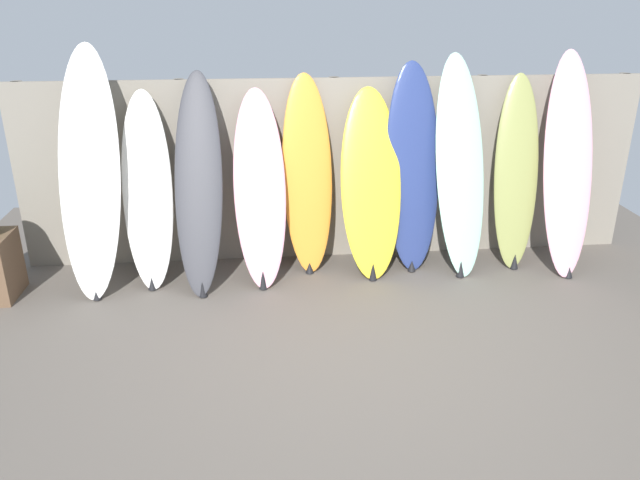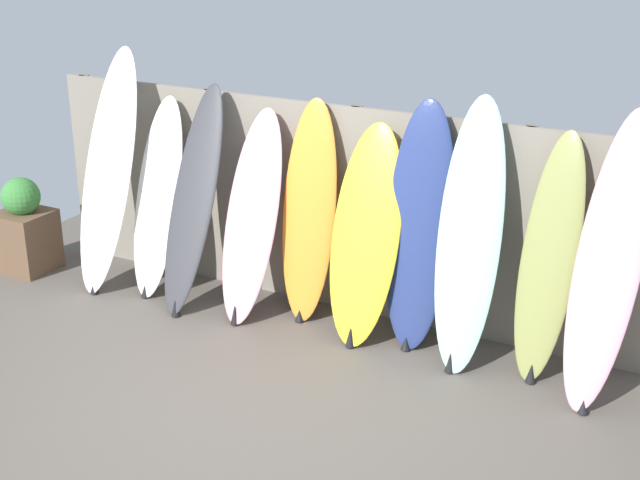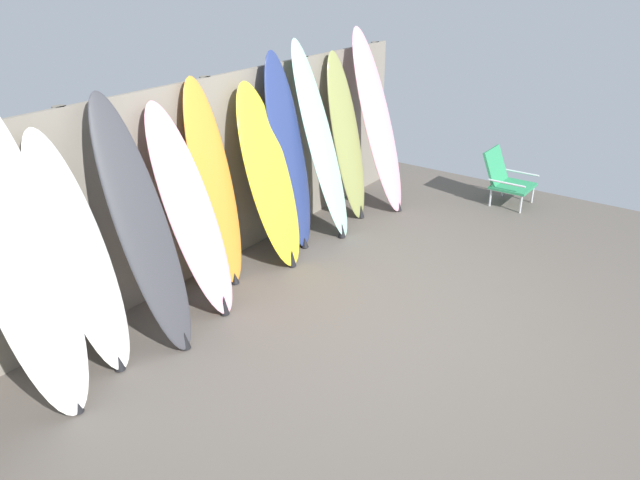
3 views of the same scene
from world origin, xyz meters
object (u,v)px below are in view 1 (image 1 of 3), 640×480
at_px(surfboard_white_1, 148,192).
at_px(surfboard_orange_4, 307,176).
at_px(surfboard_navy_6, 413,170).
at_px(surfboard_pink_9, 568,165).
at_px(surfboard_white_0, 90,174).
at_px(surfboard_olive_8, 516,174).
at_px(surfboard_yellow_5, 371,186).
at_px(surfboard_seafoam_7, 460,168).
at_px(surfboard_charcoal_2, 199,185).
at_px(surfboard_pink_3, 260,190).

bearing_deg(surfboard_white_1, surfboard_orange_4, 5.14).
bearing_deg(surfboard_navy_6, surfboard_pink_9, -5.67).
xyz_separation_m(surfboard_white_0, surfboard_pink_9, (4.38, 0.04, -0.05)).
bearing_deg(surfboard_orange_4, surfboard_olive_8, -1.63).
bearing_deg(surfboard_yellow_5, surfboard_white_1, 179.70).
bearing_deg(surfboard_white_0, surfboard_yellow_5, 2.08).
bearing_deg(surfboard_navy_6, surfboard_yellow_5, -166.95).
relative_size(surfboard_seafoam_7, surfboard_pink_9, 0.99).
relative_size(surfboard_white_0, surfboard_yellow_5, 1.24).
relative_size(surfboard_yellow_5, surfboard_pink_9, 0.85).
distance_m(surfboard_white_1, surfboard_pink_9, 3.93).
height_order(surfboard_navy_6, surfboard_pink_9, surfboard_pink_9).
distance_m(surfboard_white_0, surfboard_pink_9, 4.38).
height_order(surfboard_charcoal_2, surfboard_pink_3, surfboard_charcoal_2).
distance_m(surfboard_charcoal_2, surfboard_olive_8, 3.02).
relative_size(surfboard_charcoal_2, surfboard_navy_6, 0.97).
bearing_deg(surfboard_seafoam_7, surfboard_olive_8, 6.90).
xyz_separation_m(surfboard_orange_4, surfboard_seafoam_7, (1.43, -0.13, 0.08)).
bearing_deg(surfboard_olive_8, surfboard_pink_3, -177.18).
bearing_deg(surfboard_seafoam_7, surfboard_orange_4, 174.86).
bearing_deg(surfboard_orange_4, surfboard_pink_3, -158.38).
relative_size(surfboard_white_0, surfboard_pink_3, 1.23).
xyz_separation_m(surfboard_seafoam_7, surfboard_olive_8, (0.59, 0.07, -0.09)).
bearing_deg(surfboard_white_1, surfboard_pink_3, -2.67).
relative_size(surfboard_navy_6, surfboard_seafoam_7, 0.97).
xyz_separation_m(surfboard_pink_3, surfboard_yellow_5, (1.04, 0.04, 0.00)).
height_order(surfboard_white_0, surfboard_seafoam_7, surfboard_white_0).
bearing_deg(surfboard_charcoal_2, surfboard_navy_6, 5.79).
height_order(surfboard_yellow_5, surfboard_navy_6, surfboard_navy_6).
bearing_deg(surfboard_charcoal_2, surfboard_pink_9, 0.95).
height_order(surfboard_seafoam_7, surfboard_olive_8, surfboard_seafoam_7).
xyz_separation_m(surfboard_white_1, surfboard_navy_6, (2.47, 0.08, 0.12)).
bearing_deg(surfboard_pink_3, surfboard_orange_4, 21.62).
height_order(surfboard_white_1, surfboard_pink_9, surfboard_pink_9).
relative_size(surfboard_charcoal_2, surfboard_pink_3, 1.10).
xyz_separation_m(surfboard_charcoal_2, surfboard_yellow_5, (1.58, 0.11, -0.08)).
bearing_deg(surfboard_yellow_5, surfboard_pink_3, -177.97).
height_order(surfboard_white_0, surfboard_yellow_5, surfboard_white_0).
bearing_deg(surfboard_white_0, surfboard_seafoam_7, 1.80).
xyz_separation_m(surfboard_white_0, surfboard_white_1, (0.46, 0.10, -0.21)).
distance_m(surfboard_charcoal_2, surfboard_orange_4, 1.02).
xyz_separation_m(surfboard_pink_3, surfboard_orange_4, (0.45, 0.18, 0.06)).
xyz_separation_m(surfboard_charcoal_2, surfboard_navy_6, (1.99, 0.20, 0.03)).
height_order(surfboard_charcoal_2, surfboard_navy_6, surfboard_navy_6).
bearing_deg(surfboard_navy_6, surfboard_orange_4, 177.30).
relative_size(surfboard_pink_3, surfboard_orange_4, 0.94).
xyz_separation_m(surfboard_pink_3, surfboard_olive_8, (2.47, 0.12, 0.05)).
xyz_separation_m(surfboard_orange_4, surfboard_yellow_5, (0.58, -0.14, -0.06)).
height_order(surfboard_charcoal_2, surfboard_pink_9, surfboard_pink_9).
relative_size(surfboard_white_1, surfboard_navy_6, 0.89).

